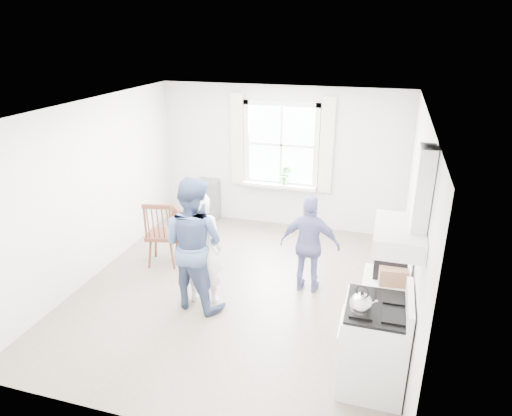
% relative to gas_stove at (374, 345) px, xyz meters
% --- Properties ---
extents(room_shell, '(4.62, 5.12, 2.64)m').
position_rel_gas_stove_xyz_m(room_shell, '(-1.91, 1.35, 0.82)').
color(room_shell, '#796B5D').
rests_on(room_shell, ground).
extents(window_assembly, '(1.88, 0.24, 1.70)m').
position_rel_gas_stove_xyz_m(window_assembly, '(-1.91, 3.80, 0.98)').
color(window_assembly, white).
rests_on(window_assembly, room_shell).
extents(range_hood, '(0.45, 0.76, 0.94)m').
position_rel_gas_stove_xyz_m(range_hood, '(0.16, -0.00, 1.42)').
color(range_hood, silver).
rests_on(range_hood, room_shell).
extents(shelf_unit, '(0.40, 0.30, 0.80)m').
position_rel_gas_stove_xyz_m(shelf_unit, '(-3.31, 3.68, -0.08)').
color(shelf_unit, slate).
rests_on(shelf_unit, ground).
extents(gas_stove, '(0.68, 0.76, 1.12)m').
position_rel_gas_stove_xyz_m(gas_stove, '(0.00, 0.00, 0.00)').
color(gas_stove, white).
rests_on(gas_stove, ground).
extents(kettle, '(0.22, 0.22, 0.31)m').
position_rel_gas_stove_xyz_m(kettle, '(-0.16, -0.17, 0.57)').
color(kettle, silver).
rests_on(kettle, gas_stove).
extents(low_cabinet, '(0.50, 0.55, 0.90)m').
position_rel_gas_stove_xyz_m(low_cabinet, '(0.07, 0.70, -0.03)').
color(low_cabinet, silver).
rests_on(low_cabinet, ground).
extents(stereo_stack, '(0.36, 0.32, 0.32)m').
position_rel_gas_stove_xyz_m(stereo_stack, '(0.09, 0.76, 0.57)').
color(stereo_stack, black).
rests_on(stereo_stack, low_cabinet).
extents(cardboard_box, '(0.33, 0.25, 0.20)m').
position_rel_gas_stove_xyz_m(cardboard_box, '(0.13, 0.59, 0.51)').
color(cardboard_box, '#A36F4F').
rests_on(cardboard_box, low_cabinet).
extents(windsor_chair_a, '(0.55, 0.54, 1.09)m').
position_rel_gas_stove_xyz_m(windsor_chair_a, '(-3.29, 1.67, 0.18)').
color(windsor_chair_a, '#4C2518').
rests_on(windsor_chair_a, ground).
extents(windsor_chair_b, '(0.57, 0.57, 0.97)m').
position_rel_gas_stove_xyz_m(windsor_chair_b, '(-3.05, 1.91, 0.11)').
color(windsor_chair_b, '#4C2518').
rests_on(windsor_chair_b, ground).
extents(person_left, '(0.69, 0.69, 1.60)m').
position_rel_gas_stove_xyz_m(person_left, '(-2.30, 0.95, 0.31)').
color(person_left, white).
rests_on(person_left, ground).
extents(person_mid, '(1.05, 1.05, 1.81)m').
position_rel_gas_stove_xyz_m(person_mid, '(-2.37, 0.87, 0.42)').
color(person_mid, '#455780').
rests_on(person_mid, ground).
extents(person_right, '(0.84, 0.84, 1.43)m').
position_rel_gas_stove_xyz_m(person_right, '(-0.97, 1.65, 0.23)').
color(person_right, navy).
rests_on(person_right, ground).
extents(potted_plant, '(0.21, 0.21, 0.36)m').
position_rel_gas_stove_xyz_m(potted_plant, '(-1.79, 3.71, 0.54)').
color(potted_plant, '#377D39').
rests_on(potted_plant, window_assembly).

